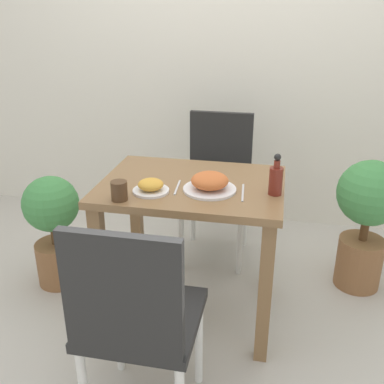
# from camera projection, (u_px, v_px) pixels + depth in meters

# --- Properties ---
(ground_plane) EXTENTS (16.00, 16.00, 0.00)m
(ground_plane) POSITION_uv_depth(u_px,v_px,m) (192.00, 310.00, 2.44)
(ground_plane) COLOR #B7B2A8
(wall_back) EXTENTS (8.00, 0.05, 2.60)m
(wall_back) POSITION_uv_depth(u_px,v_px,m) (229.00, 41.00, 3.04)
(wall_back) COLOR silver
(wall_back) RESTS_ON ground_plane
(dining_table) EXTENTS (0.87, 0.65, 0.75)m
(dining_table) POSITION_uv_depth(u_px,v_px,m) (192.00, 210.00, 2.20)
(dining_table) COLOR olive
(dining_table) RESTS_ON ground_plane
(chair_near) EXTENTS (0.42, 0.42, 0.91)m
(chair_near) POSITION_uv_depth(u_px,v_px,m) (136.00, 317.00, 1.59)
(chair_near) COLOR black
(chair_near) RESTS_ON ground_plane
(chair_far) EXTENTS (0.42, 0.42, 0.91)m
(chair_far) POSITION_uv_depth(u_px,v_px,m) (218.00, 177.00, 2.84)
(chair_far) COLOR black
(chair_far) RESTS_ON ground_plane
(food_plate) EXTENTS (0.24, 0.24, 0.09)m
(food_plate) POSITION_uv_depth(u_px,v_px,m) (210.00, 183.00, 2.04)
(food_plate) COLOR white
(food_plate) RESTS_ON dining_table
(side_plate) EXTENTS (0.17, 0.17, 0.06)m
(side_plate) POSITION_uv_depth(u_px,v_px,m) (151.00, 187.00, 2.02)
(side_plate) COLOR white
(side_plate) RESTS_ON dining_table
(drink_cup) EXTENTS (0.07, 0.07, 0.09)m
(drink_cup) POSITION_uv_depth(u_px,v_px,m) (119.00, 191.00, 1.94)
(drink_cup) COLOR #4C331E
(drink_cup) RESTS_ON dining_table
(sauce_bottle) EXTENTS (0.06, 0.06, 0.19)m
(sauce_bottle) POSITION_uv_depth(u_px,v_px,m) (276.00, 179.00, 1.98)
(sauce_bottle) COLOR maroon
(sauce_bottle) RESTS_ON dining_table
(fork_utensil) EXTENTS (0.02, 0.17, 0.00)m
(fork_utensil) POSITION_uv_depth(u_px,v_px,m) (177.00, 187.00, 2.08)
(fork_utensil) COLOR silver
(fork_utensil) RESTS_ON dining_table
(spoon_utensil) EXTENTS (0.02, 0.19, 0.00)m
(spoon_utensil) POSITION_uv_depth(u_px,v_px,m) (243.00, 193.00, 2.02)
(spoon_utensil) COLOR silver
(spoon_utensil) RESTS_ON dining_table
(potted_plant_left) EXTENTS (0.31, 0.31, 0.66)m
(potted_plant_left) POSITION_uv_depth(u_px,v_px,m) (53.00, 224.00, 2.55)
(potted_plant_left) COLOR brown
(potted_plant_left) RESTS_ON ground_plane
(potted_plant_right) EXTENTS (0.36, 0.36, 0.77)m
(potted_plant_right) POSITION_uv_depth(u_px,v_px,m) (367.00, 214.00, 2.49)
(potted_plant_right) COLOR brown
(potted_plant_right) RESTS_ON ground_plane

